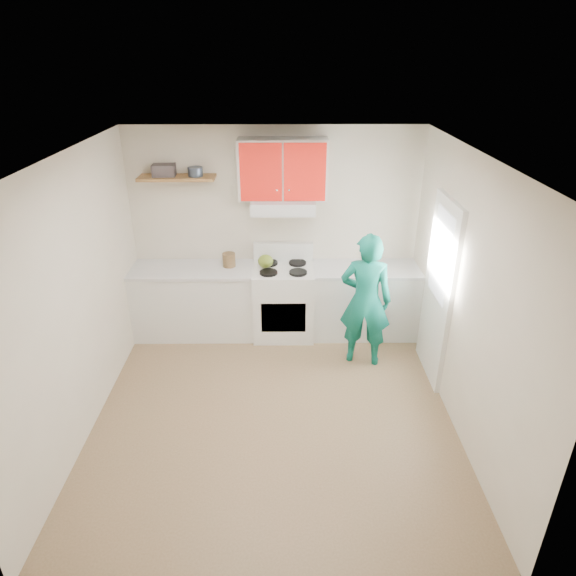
{
  "coord_description": "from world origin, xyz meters",
  "views": [
    {
      "loc": [
        0.11,
        -4.09,
        3.4
      ],
      "look_at": [
        0.15,
        0.55,
        1.15
      ],
      "focal_mm": 30.99,
      "sensor_mm": 36.0,
      "label": 1
    }
  ],
  "objects_px": {
    "stove": "(283,301)",
    "crock": "(229,261)",
    "person": "(366,300)",
    "kettle": "(266,261)",
    "tin": "(195,172)"
  },
  "relations": [
    {
      "from": "kettle",
      "to": "tin",
      "type": "bearing_deg",
      "value": -174.14
    },
    {
      "from": "stove",
      "to": "tin",
      "type": "relative_size",
      "value": 5.26
    },
    {
      "from": "person",
      "to": "tin",
      "type": "bearing_deg",
      "value": -10.53
    },
    {
      "from": "crock",
      "to": "person",
      "type": "xyz_separation_m",
      "value": [
        1.62,
        -0.73,
        -0.19
      ]
    },
    {
      "from": "stove",
      "to": "crock",
      "type": "height_order",
      "value": "crock"
    },
    {
      "from": "stove",
      "to": "crock",
      "type": "relative_size",
      "value": 4.76
    },
    {
      "from": "stove",
      "to": "person",
      "type": "height_order",
      "value": "person"
    },
    {
      "from": "tin",
      "to": "person",
      "type": "xyz_separation_m",
      "value": [
        1.96,
        -0.82,
        -1.28
      ]
    },
    {
      "from": "kettle",
      "to": "crock",
      "type": "relative_size",
      "value": 1.0
    },
    {
      "from": "kettle",
      "to": "person",
      "type": "relative_size",
      "value": 0.12
    },
    {
      "from": "kettle",
      "to": "person",
      "type": "xyz_separation_m",
      "value": [
        1.16,
        -0.7,
        -0.2
      ]
    },
    {
      "from": "stove",
      "to": "person",
      "type": "distance_m",
      "value": 1.19
    },
    {
      "from": "tin",
      "to": "person",
      "type": "distance_m",
      "value": 2.48
    },
    {
      "from": "person",
      "to": "kettle",
      "type": "bearing_deg",
      "value": -19.0
    },
    {
      "from": "kettle",
      "to": "person",
      "type": "height_order",
      "value": "person"
    }
  ]
}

